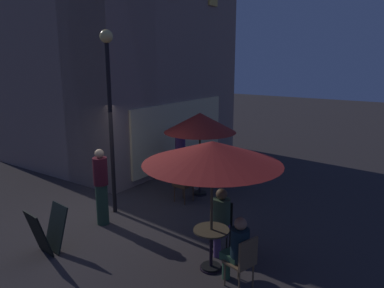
{
  "coord_description": "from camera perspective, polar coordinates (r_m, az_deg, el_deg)",
  "views": [
    {
      "loc": [
        -5.66,
        -6.25,
        3.72
      ],
      "look_at": [
        2.45,
        -0.66,
        1.42
      ],
      "focal_mm": 34.41,
      "sensor_mm": 36.0,
      "label": 1
    }
  ],
  "objects": [
    {
      "name": "cafe_chair_2",
      "position": [
        11.03,
        0.23,
        -3.58
      ],
      "size": [
        0.54,
        0.54,
        0.92
      ],
      "rotation": [
        0.0,
        0.0,
        -2.33
      ],
      "color": "black",
      "rests_on": "ground"
    },
    {
      "name": "patron_seated_0",
      "position": [
        7.31,
        4.46,
        -11.11
      ],
      "size": [
        0.53,
        0.44,
        1.28
      ],
      "rotation": [
        0.0,
        0.0,
        -2.85
      ],
      "color": "#563C6D",
      "rests_on": "ground"
    },
    {
      "name": "patio_umbrella_0",
      "position": [
        6.19,
        3.17,
        -1.4
      ],
      "size": [
        2.39,
        2.39,
        2.37
      ],
      "color": "black",
      "rests_on": "ground"
    },
    {
      "name": "cafe_table_0",
      "position": [
        6.79,
        2.99,
        -14.94
      ],
      "size": [
        0.64,
        0.64,
        0.77
      ],
      "color": "black",
      "rests_on": "ground"
    },
    {
      "name": "patron_seated_1",
      "position": [
        6.32,
        7.01,
        -15.58
      ],
      "size": [
        0.4,
        0.51,
        1.24
      ],
      "rotation": [
        0.0,
        0.0,
        1.29
      ],
      "color": "#2C5035",
      "rests_on": "ground"
    },
    {
      "name": "cafe_table_1",
      "position": [
        10.26,
        1.2,
        -5.13
      ],
      "size": [
        0.67,
        0.67,
        0.73
      ],
      "color": "black",
      "rests_on": "ground"
    },
    {
      "name": "cafe_chair_1",
      "position": [
        6.3,
        8.01,
        -17.25
      ],
      "size": [
        0.51,
        0.51,
        0.92
      ],
      "rotation": [
        0.0,
        0.0,
        1.29
      ],
      "color": "brown",
      "rests_on": "ground"
    },
    {
      "name": "patron_standing_4",
      "position": [
        11.49,
        -1.83,
        -1.26
      ],
      "size": [
        0.32,
        0.32,
        1.72
      ],
      "rotation": [
        0.0,
        0.0,
        6.11
      ],
      "color": "#583565",
      "rests_on": "ground"
    },
    {
      "name": "patio_umbrella_1",
      "position": [
        9.88,
        1.25,
        3.29
      ],
      "size": [
        1.96,
        1.96,
        2.31
      ],
      "color": "black",
      "rests_on": "ground"
    },
    {
      "name": "patron_standing_3",
      "position": [
        8.59,
        -13.89,
        -6.43
      ],
      "size": [
        0.32,
        0.32,
        1.77
      ],
      "rotation": [
        0.0,
        0.0,
        2.53
      ],
      "color": "#284130",
      "rests_on": "ground"
    },
    {
      "name": "cafe_building",
      "position": [
        13.0,
        -11.66,
        14.63
      ],
      "size": [
        6.94,
        6.46,
        8.26
      ],
      "color": "gray",
      "rests_on": "ground"
    },
    {
      "name": "cafe_chair_3",
      "position": [
        9.67,
        -1.66,
        -5.98
      ],
      "size": [
        0.47,
        0.47,
        0.94
      ],
      "rotation": [
        0.0,
        0.0,
        -0.08
      ],
      "color": "#52341F",
      "rests_on": "ground"
    },
    {
      "name": "menu_sandwich_board",
      "position": [
        7.85,
        -21.49,
        -12.35
      ],
      "size": [
        0.71,
        0.63,
        0.9
      ],
      "rotation": [
        0.0,
        0.0,
        -0.12
      ],
      "color": "black",
      "rests_on": "ground"
    },
    {
      "name": "patron_seated_2",
      "position": [
        10.86,
        0.38,
        -3.09
      ],
      "size": [
        0.53,
        0.53,
        1.21
      ],
      "rotation": [
        0.0,
        0.0,
        -2.33
      ],
      "color": "#826763",
      "rests_on": "ground"
    },
    {
      "name": "cafe_chair_0",
      "position": [
        7.51,
        4.7,
        -11.87
      ],
      "size": [
        0.48,
        0.48,
        0.94
      ],
      "rotation": [
        0.0,
        0.0,
        -2.85
      ],
      "color": "black",
      "rests_on": "ground"
    },
    {
      "name": "street_lamp_near_corner",
      "position": [
        8.78,
        -12.71,
        7.49
      ],
      "size": [
        0.3,
        0.3,
        4.35
      ],
      "color": "black",
      "rests_on": "ground"
    },
    {
      "name": "ground_plane",
      "position": [
        9.22,
        -12.32,
        -11.0
      ],
      "size": [
        60.0,
        60.0,
        0.0
      ],
      "primitive_type": "plane",
      "color": "#332D2D"
    }
  ]
}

